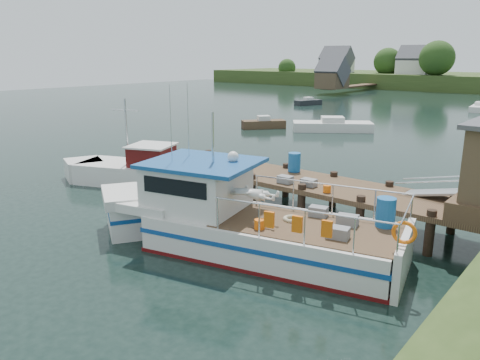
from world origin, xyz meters
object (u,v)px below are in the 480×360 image
Objects in this scene: moored_rowboat at (264,124)px; moored_e at (308,102)px; work_boat at (137,170)px; lobster_boat at (234,220)px; moored_a at (332,126)px; dock at (432,181)px.

moored_e is (-7.68, 20.40, -0.03)m from moored_rowboat.
work_boat is at bearing -93.09° from moored_rowboat.
lobster_boat reaches higher than moored_a.
dock reaches higher than work_boat.
moored_a is 22.35m from moored_e.
work_boat is (-9.39, 3.26, -0.32)m from lobster_boat.
moored_a reaches higher than moored_rowboat.
work_boat reaches higher than moored_a.
moored_a is 1.72× the size of moored_e.
lobster_boat is 27.29m from moored_a.
moored_e is at bearing 104.97° from lobster_boat.
moored_a reaches higher than moored_e.
work_boat is 20.61m from moored_rowboat.
lobster_boat is 1.42× the size of work_boat.
work_boat is at bearing 147.40° from lobster_boat.
moored_e is (-23.42, 43.28, -0.62)m from lobster_boat.
moored_rowboat is 21.80m from moored_e.
moored_rowboat is at bearing 111.08° from lobster_boat.
moored_rowboat is 6.23m from moored_a.
moored_a is at bearing 69.44° from work_boat.
moored_rowboat is at bearing 139.10° from dock.
work_boat reaches higher than moored_e.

